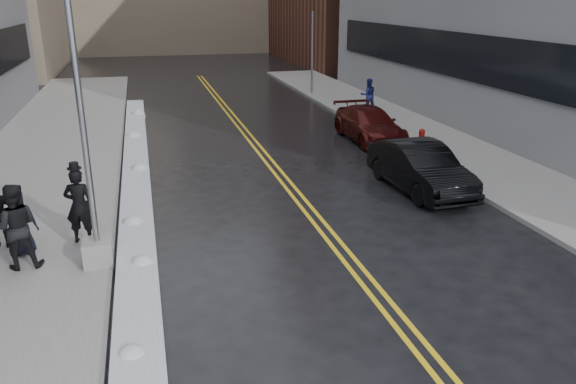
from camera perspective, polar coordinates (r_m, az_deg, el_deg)
ground at (r=12.25m, az=-3.25°, el=-10.26°), size 160.00×160.00×0.00m
sidewalk_west at (r=21.64m, az=-23.89°, el=1.63°), size 5.50×50.00×0.15m
sidewalk_east at (r=24.46m, az=15.42°, el=4.51°), size 4.00×50.00×0.15m
lane_line_left at (r=21.77m, az=-2.42°, el=3.22°), size 0.12×50.00×0.01m
lane_line_right at (r=21.84m, az=-1.65°, el=3.27°), size 0.12×50.00×0.01m
snow_ridge at (r=19.38m, az=-15.15°, el=1.00°), size 0.90×30.00×0.34m
lamppost at (r=13.01m, az=-19.69°, el=2.53°), size 0.65×0.65×7.62m
fire_hydrant at (r=23.88m, az=13.43°, el=5.50°), size 0.26×0.26×0.73m
traffic_signal at (r=36.12m, az=2.50°, el=15.12°), size 0.16×0.20×6.00m
pedestrian_fedora at (r=14.85m, az=-20.45°, el=-1.33°), size 0.77×0.57×1.93m
pedestrian_b at (r=14.00m, az=-25.94°, el=-3.17°), size 1.02×0.82×2.00m
pedestrian_c at (r=14.75m, az=-25.68°, el=-2.77°), size 0.82×0.55×1.65m
pedestrian_east at (r=30.67m, az=8.14°, el=9.73°), size 0.90×0.73×1.75m
car_black at (r=18.67m, az=13.26°, el=2.43°), size 1.85×4.80×1.56m
car_maroon at (r=24.98m, az=8.26°, el=6.81°), size 2.00×4.92×1.43m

